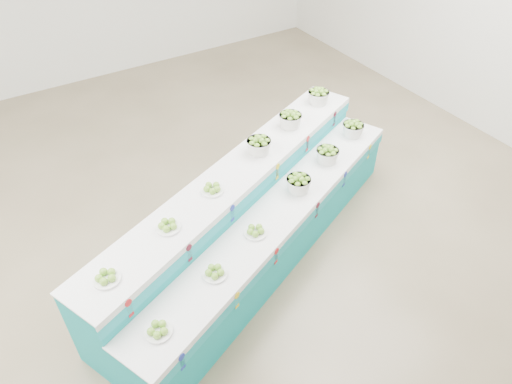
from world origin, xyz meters
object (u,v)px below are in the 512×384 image
(basket_lower_left, at_px, (298,183))
(plate_upper_mid, at_px, (168,225))
(basket_upper_right, at_px, (318,96))
(display_stand, at_px, (256,216))

(basket_lower_left, xyz_separation_m, plate_upper_mid, (-1.58, -0.09, 0.24))
(plate_upper_mid, height_order, basket_upper_right, basket_upper_right)
(basket_lower_left, distance_m, basket_upper_right, 1.49)
(display_stand, xyz_separation_m, plate_upper_mid, (-1.07, -0.17, 0.56))
(basket_lower_left, distance_m, plate_upper_mid, 1.61)
(basket_lower_left, height_order, basket_upper_right, basket_upper_right)
(basket_lower_left, relative_size, basket_upper_right, 1.00)
(plate_upper_mid, bearing_deg, display_stand, 8.77)
(basket_upper_right, bearing_deg, display_stand, -148.36)
(basket_lower_left, bearing_deg, display_stand, 171.67)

